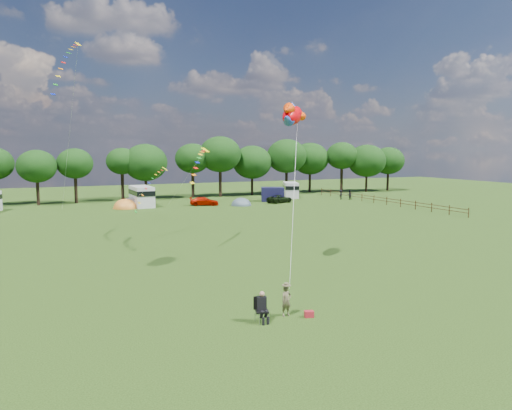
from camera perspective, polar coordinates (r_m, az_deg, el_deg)
name	(u,v)px	position (r m, az deg, el deg)	size (l,w,h in m)	color
ground_plane	(311,285)	(30.25, 6.26, -9.11)	(180.00, 180.00, 0.00)	black
tree_line	(168,160)	(82.62, -10.00, 5.10)	(102.98, 10.98, 10.27)	black
fence	(380,199)	(76.15, 14.01, 0.64)	(0.12, 33.12, 1.20)	#472D19
car_b	(134,202)	(71.83, -13.77, 0.28)	(1.40, 3.74, 1.32)	gray
car_c	(204,201)	(72.26, -5.94, 0.42)	(1.68, 4.00, 1.20)	#AE1200
car_d	(280,199)	(75.71, 2.72, 0.71)	(1.97, 4.35, 1.19)	black
campervan_c	(142,196)	(72.35, -12.94, 1.05)	(2.66, 5.94, 2.88)	silver
campervan_d	(291,189)	(84.00, 3.98, 1.80)	(3.97, 5.65, 2.55)	silver
tent_orange	(125,208)	(70.62, -14.73, -0.37)	(3.31, 3.63, 2.59)	orange
tent_greyblue	(241,205)	(71.97, -1.69, -0.04)	(2.92, 3.20, 2.18)	#4A5C66
awning_navy	(273,194)	(77.87, 1.90, 1.24)	(3.47, 2.82, 2.17)	#151435
kite_flyer	(286,301)	(24.63, 3.48, -10.88)	(0.55, 0.36, 1.50)	brown
camp_chair	(262,303)	(23.76, 0.64, -11.19)	(0.75, 0.76, 1.48)	#99999E
kite_bag	(309,314)	(24.73, 6.08, -12.29)	(0.44, 0.29, 0.31)	#AA1D29
fish_kite	(292,115)	(33.81, 4.09, 10.21)	(3.10, 3.21, 1.89)	#F30006
streamer_kite_a	(68,59)	(52.37, -20.70, 15.37)	(3.28, 5.49, 5.73)	yellow
streamer_kite_b	(153,181)	(47.28, -11.65, 2.65)	(4.16, 4.70, 3.80)	#FBFF17
streamer_kite_c	(200,159)	(41.83, -6.39, 5.24)	(3.22, 5.03, 2.83)	#FFF307
walker_a	(349,195)	(81.69, 10.62, 1.16)	(0.76, 0.47, 1.56)	black
walker_b	(341,195)	(81.70, 9.65, 1.18)	(1.01, 0.47, 1.57)	black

